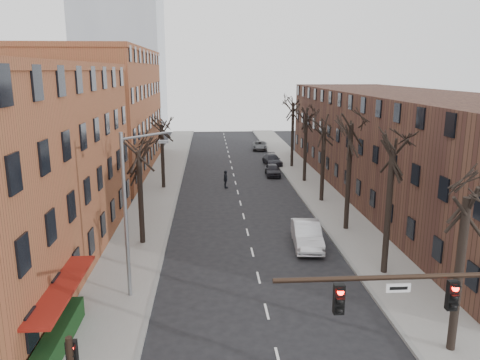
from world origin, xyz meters
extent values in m
cube|color=gray|center=(-8.00, 35.00, 0.07)|extent=(4.00, 90.00, 0.15)
cube|color=gray|center=(8.00, 35.00, 0.07)|extent=(4.00, 90.00, 0.15)
cube|color=brown|center=(-16.00, 44.00, 7.00)|extent=(12.00, 28.00, 14.00)
cube|color=#4B2F23|center=(16.00, 30.00, 5.00)|extent=(12.00, 50.00, 10.00)
cube|color=maroon|center=(-9.40, 6.00, 0.00)|extent=(1.20, 7.00, 0.15)
cube|color=black|center=(-9.50, 5.00, 0.65)|extent=(0.80, 6.00, 1.00)
cylinder|color=black|center=(3.00, -1.00, 6.00)|extent=(8.00, 0.16, 0.16)
cube|color=black|center=(4.50, -1.00, 5.35)|extent=(0.32, 0.22, 0.95)
cube|color=black|center=(1.00, -1.00, 5.35)|extent=(0.32, 0.22, 0.95)
cube|color=silver|center=(2.80, -1.00, 5.65)|extent=(0.75, 0.04, 0.28)
cube|color=black|center=(-7.00, -0.82, 3.70)|extent=(0.32, 0.22, 0.95)
cylinder|color=slate|center=(-7.20, 10.00, 4.50)|extent=(0.20, 0.20, 9.00)
cylinder|color=slate|center=(-6.10, 10.00, 8.80)|extent=(2.39, 0.12, 0.46)
cube|color=slate|center=(-5.10, 10.00, 8.50)|extent=(0.50, 0.22, 0.14)
imported|color=silver|center=(3.88, 16.81, 0.86)|extent=(2.26, 5.37, 1.72)
imported|color=black|center=(4.53, 39.30, 0.68)|extent=(1.68, 4.03, 1.36)
imported|color=black|center=(5.30, 45.45, 0.69)|extent=(2.37, 4.90, 1.38)
imported|color=#585B5F|center=(4.99, 57.54, 0.65)|extent=(2.62, 4.86, 1.30)
imported|color=black|center=(-1.16, 33.74, 0.94)|extent=(0.56, 1.14, 1.87)
camera|label=1|loc=(-2.80, -13.55, 12.02)|focal=35.00mm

